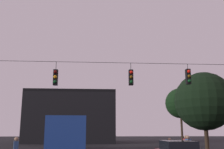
% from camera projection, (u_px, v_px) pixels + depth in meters
% --- Properties ---
extents(overhead_signal_span, '(19.17, 0.44, 7.17)m').
position_uv_depth(overhead_signal_span, '(93.00, 97.00, 15.90)').
color(overhead_signal_span, black).
rests_on(overhead_signal_span, ground).
extents(city_bus, '(3.22, 11.14, 3.00)m').
position_uv_depth(city_bus, '(68.00, 133.00, 21.47)').
color(city_bus, navy).
rests_on(city_bus, ground).
extents(car_far_left, '(2.07, 4.42, 1.52)m').
position_uv_depth(car_far_left, '(68.00, 142.00, 31.96)').
color(car_far_left, '#99999E').
rests_on(car_far_left, ground).
extents(pedestrian_crossing_left, '(0.27, 0.38, 1.57)m').
position_uv_depth(pedestrian_crossing_left, '(170.00, 148.00, 18.38)').
color(pedestrian_crossing_left, black).
rests_on(pedestrian_crossing_left, ground).
extents(pedestrian_near_bus, '(0.31, 0.40, 1.76)m').
position_uv_depth(pedestrian_near_bus, '(188.00, 147.00, 17.60)').
color(pedestrian_near_bus, black).
rests_on(pedestrian_near_bus, ground).
extents(pedestrian_far_side, '(0.35, 0.42, 1.74)m').
position_uv_depth(pedestrian_far_side, '(186.00, 146.00, 19.21)').
color(pedestrian_far_side, black).
rests_on(pedestrian_far_side, ground).
extents(corner_building, '(15.52, 12.06, 9.07)m').
position_uv_depth(corner_building, '(72.00, 118.00, 49.50)').
color(corner_building, black).
rests_on(corner_building, ground).
extents(tree_behind_building, '(6.19, 6.19, 8.29)m').
position_uv_depth(tree_behind_building, '(204.00, 101.00, 28.29)').
color(tree_behind_building, '#2D2116').
rests_on(tree_behind_building, ground).
extents(tree_right_far, '(4.88, 4.88, 8.98)m').
position_uv_depth(tree_right_far, '(180.00, 103.00, 43.23)').
color(tree_right_far, '#2D2116').
rests_on(tree_right_far, ground).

